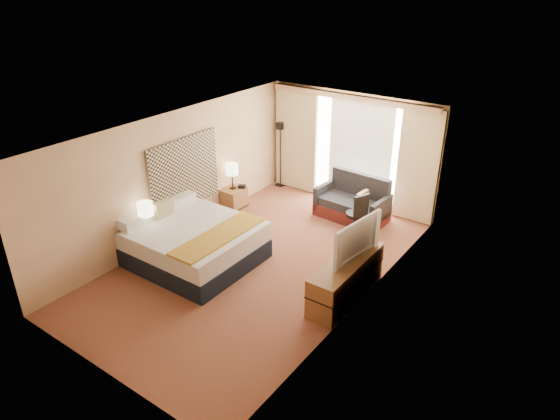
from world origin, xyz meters
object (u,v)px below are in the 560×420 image
Objects in this scene: lamp_right at (232,170)px; floor_lamp at (280,141)px; desk_chair at (357,216)px; nightstand_right at (234,200)px; media_dresser at (346,279)px; lamp_left at (145,210)px; loveseat at (353,204)px; nightstand_left at (149,244)px; television at (352,237)px; bed at (194,243)px.

floor_lamp is at bearing 89.78° from lamp_right.
nightstand_right is at bearing -143.91° from desk_chair.
floor_lamp is 1.78× the size of desk_chair.
floor_lamp reaches higher than media_dresser.
media_dresser is 3.88m from lamp_left.
loveseat reaches higher than media_dresser.
media_dresser is (3.70, 1.05, 0.07)m from nightstand_left.
lamp_right is (-2.82, -0.63, 0.60)m from desk_chair.
media_dresser is at bearing -21.35° from lamp_right.
lamp_left is 3.84m from television.
television is (0.84, -1.88, 0.63)m from desk_chair.
desk_chair reaches higher than nightstand_left.
nightstand_right is 2.71m from loveseat.
lamp_left reaches higher than media_dresser.
bed is 3.39m from desk_chair.
lamp_left reaches higher than bed.
floor_lamp reaches higher than nightstand_right.
nightstand_right is 0.89× the size of lamp_left.
nightstand_right is 0.73m from lamp_right.
lamp_right is (-3.71, 1.45, 0.66)m from media_dresser.
nightstand_left is 0.25× the size of bed.
desk_chair is at bearing 48.33° from lamp_left.
nightstand_right is at bearing 90.00° from nightstand_left.
desk_chair is 0.78× the size of television.
media_dresser is (3.70, -1.45, 0.07)m from nightstand_right.
nightstand_right is at bearing 79.08° from television.
media_dresser is at bearing -157.95° from television.
nightstand_right is 2.25m from bed.
television is at bearing 18.90° from nightstand_left.
media_dresser is 2.96m from bed.
nightstand_left is 0.33× the size of floor_lamp.
lamp_left is at bearing -89.23° from lamp_right.
media_dresser is at bearing 15.96° from lamp_left.
floor_lamp is at bearing 90.09° from nightstand_right.
nightstand_left is 0.93× the size of lamp_right.
media_dresser is 1.13× the size of loveseat.
lamp_left is at bearing -89.65° from floor_lamp.
nightstand_right is at bearing 158.60° from media_dresser.
desk_chair is 4.24m from lamp_left.
nightstand_right is at bearing -0.41° from lamp_right.
loveseat is at bearing 28.39° from nightstand_right.
desk_chair is at bearing -53.25° from loveseat.
nightstand_left is 3.93m from television.
loveseat is 2.60m from floor_lamp.
loveseat is at bearing 34.50° from television.
lamp_right is (-0.01, -1.85, -0.16)m from floor_lamp.
bed is (0.81, -2.10, 0.11)m from nightstand_right.
loveseat is 0.96× the size of floor_lamp.
lamp_left is (-2.36, -3.79, 0.71)m from loveseat.
bed is at bearing -102.80° from desk_chair.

